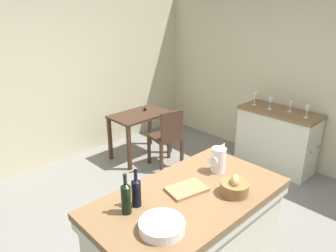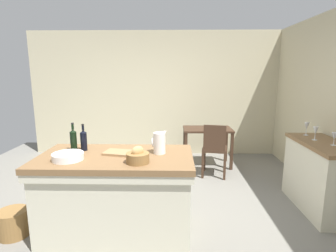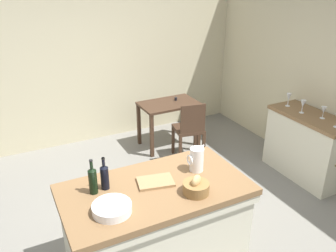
{
  "view_description": "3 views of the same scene",
  "coord_description": "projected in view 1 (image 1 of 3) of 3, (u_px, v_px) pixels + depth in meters",
  "views": [
    {
      "loc": [
        -1.81,
        -1.85,
        2.28
      ],
      "look_at": [
        0.38,
        0.47,
        1.05
      ],
      "focal_mm": 33.29,
      "sensor_mm": 36.0,
      "label": 1
    },
    {
      "loc": [
        0.39,
        -3.14,
        1.74
      ],
      "look_at": [
        0.3,
        0.38,
        1.04
      ],
      "focal_mm": 28.56,
      "sensor_mm": 36.0,
      "label": 2
    },
    {
      "loc": [
        -1.28,
        -2.75,
        2.61
      ],
      "look_at": [
        0.31,
        0.4,
        1.02
      ],
      "focal_mm": 37.18,
      "sensor_mm": 36.0,
      "label": 3
    }
  ],
  "objects": [
    {
      "name": "wine_glass_middle",
      "position": [
        271.0,
        101.0,
        4.46
      ],
      "size": [
        0.07,
        0.07,
        0.18
      ],
      "color": "white",
      "rests_on": "side_cabinet"
    },
    {
      "name": "pitcher",
      "position": [
        218.0,
        160.0,
        2.79
      ],
      "size": [
        0.17,
        0.13,
        0.27
      ],
      "color": "white",
      "rests_on": "island_table"
    },
    {
      "name": "bread_basket",
      "position": [
        234.0,
        187.0,
        2.47
      ],
      "size": [
        0.23,
        0.23,
        0.17
      ],
      "color": "olive",
      "rests_on": "island_table"
    },
    {
      "name": "writing_desk",
      "position": [
        140.0,
        121.0,
        4.88
      ],
      "size": [
        0.91,
        0.57,
        0.77
      ],
      "color": "#3D281C",
      "rests_on": "ground"
    },
    {
      "name": "wall_back",
      "position": [
        49.0,
        78.0,
        4.53
      ],
      "size": [
        5.32,
        0.12,
        2.6
      ],
      "primitive_type": "cube",
      "color": "beige",
      "rests_on": "ground"
    },
    {
      "name": "wine_bottle_dark",
      "position": [
        136.0,
        191.0,
        2.3
      ],
      "size": [
        0.07,
        0.07,
        0.3
      ],
      "color": "black",
      "rests_on": "island_table"
    },
    {
      "name": "wine_bottle_amber",
      "position": [
        126.0,
        197.0,
        2.22
      ],
      "size": [
        0.07,
        0.07,
        0.32
      ],
      "color": "black",
      "rests_on": "island_table"
    },
    {
      "name": "ground_plane",
      "position": [
        172.0,
        241.0,
        3.24
      ],
      "size": [
        6.76,
        6.76,
        0.0
      ],
      "primitive_type": "plane",
      "color": "slate"
    },
    {
      "name": "wash_bowl",
      "position": [
        162.0,
        226.0,
        2.07
      ],
      "size": [
        0.31,
        0.31,
        0.07
      ],
      "primitive_type": "cylinder",
      "color": "white",
      "rests_on": "island_table"
    },
    {
      "name": "wall_right",
      "position": [
        304.0,
        80.0,
        4.44
      ],
      "size": [
        0.12,
        5.2,
        2.6
      ],
      "primitive_type": "cube",
      "color": "beige",
      "rests_on": "ground"
    },
    {
      "name": "island_table",
      "position": [
        188.0,
        236.0,
        2.62
      ],
      "size": [
        1.64,
        0.89,
        0.88
      ],
      "color": "brown",
      "rests_on": "ground"
    },
    {
      "name": "wooden_chair",
      "position": [
        167.0,
        136.0,
        4.56
      ],
      "size": [
        0.47,
        0.47,
        0.92
      ],
      "color": "#3D281C",
      "rests_on": "ground"
    },
    {
      "name": "wine_glass_far_left",
      "position": [
        307.0,
        109.0,
        4.12
      ],
      "size": [
        0.07,
        0.07,
        0.17
      ],
      "color": "white",
      "rests_on": "side_cabinet"
    },
    {
      "name": "wine_glass_left",
      "position": [
        291.0,
        105.0,
        4.35
      ],
      "size": [
        0.07,
        0.07,
        0.16
      ],
      "color": "white",
      "rests_on": "side_cabinet"
    },
    {
      "name": "wine_glass_right",
      "position": [
        255.0,
        97.0,
        4.65
      ],
      "size": [
        0.07,
        0.07,
        0.18
      ],
      "color": "white",
      "rests_on": "side_cabinet"
    },
    {
      "name": "cutting_board",
      "position": [
        187.0,
        189.0,
        2.53
      ],
      "size": [
        0.35,
        0.27,
        0.02
      ],
      "primitive_type": "cube",
      "rotation": [
        0.0,
        0.0,
        -0.21
      ],
      "color": "#99754C",
      "rests_on": "island_table"
    },
    {
      "name": "side_cabinet",
      "position": [
        276.0,
        139.0,
        4.61
      ],
      "size": [
        0.52,
        1.14,
        0.89
      ],
      "color": "brown",
      "rests_on": "ground"
    }
  ]
}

